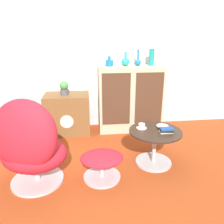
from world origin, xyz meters
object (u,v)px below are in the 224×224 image
teacup (142,126)px  bowl (162,126)px  sideboard (130,98)px  vase_rightmost (152,57)px  vase_inner_right (138,62)px  tv_console (68,113)px  vase_inner_left (125,61)px  egg_chair (30,145)px  potted_plant (64,88)px  vase_leftmost (109,63)px  coffee_table (155,143)px  book_stack (166,130)px  ottoman (102,161)px

teacup → bowl: size_ratio=0.82×
sideboard → vase_rightmost: vase_rightmost is taller
sideboard → vase_inner_right: 0.57m
tv_console → vase_inner_left: 1.16m
egg_chair → teacup: (1.16, 0.33, -0.00)m
vase_inner_left → potted_plant: (-0.90, -0.02, -0.36)m
vase_leftmost → vase_inner_left: 0.24m
coffee_table → book_stack: bearing=-34.9°
ottoman → book_stack: (0.72, 0.14, 0.24)m
bowl → ottoman: bearing=-158.0°
vase_inner_right → bowl: 1.15m
vase_inner_left → tv_console: bearing=-178.9°
vase_inner_left → vase_inner_right: (0.19, 0.00, -0.00)m
egg_chair → teacup: 1.20m
ottoman → bowl: (0.72, 0.29, 0.23)m
teacup → vase_inner_left: bearing=91.8°
sideboard → vase_leftmost: vase_leftmost is taller
vase_rightmost → vase_inner_left: bearing=180.0°
egg_chair → sideboard: bearing=46.8°
ottoman → vase_inner_right: vase_inner_right is taller
tv_console → potted_plant: potted_plant is taller
coffee_table → vase_inner_right: 1.31m
coffee_table → vase_inner_left: 1.32m
vase_rightmost → book_stack: 1.31m
egg_chair → vase_rightmost: size_ratio=3.82×
vase_rightmost → teacup: 1.23m
potted_plant → egg_chair: bearing=-100.0°
vase_leftmost → vase_inner_left: (0.24, 0.00, 0.02)m
ottoman → vase_inner_right: bearing=63.1°
sideboard → tv_console: (-0.96, -0.01, -0.20)m
sideboard → vase_leftmost: 0.63m
sideboard → egg_chair: size_ratio=1.08×
coffee_table → bowl: (0.11, 0.08, 0.17)m
teacup → sideboard: bearing=86.9°
sideboard → teacup: sideboard is taller
vase_inner_right → potted_plant: vase_inner_right is taller
vase_inner_right → teacup: vase_inner_right is taller
egg_chair → bowl: 1.44m
sideboard → book_stack: 1.12m
potted_plant → bowl: 1.53m
ottoman → tv_console: bearing=109.0°
vase_inner_right → book_stack: bearing=-85.8°
coffee_table → vase_inner_left: vase_inner_left is taller
coffee_table → book_stack: (0.10, -0.07, 0.18)m
sideboard → ottoman: (-0.53, -1.25, -0.30)m
vase_leftmost → vase_rightmost: vase_rightmost is taller
sideboard → vase_inner_left: (-0.08, 0.00, 0.56)m
ottoman → book_stack: size_ratio=3.02×
sideboard → potted_plant: (-0.98, -0.01, 0.20)m
coffee_table → potted_plant: bearing=136.3°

